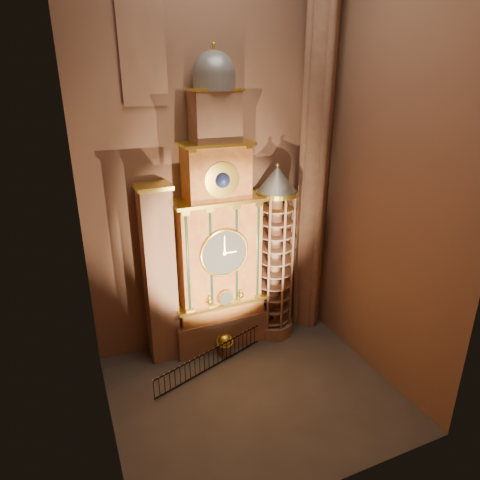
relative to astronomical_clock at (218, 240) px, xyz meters
name	(u,v)px	position (x,y,z in m)	size (l,w,h in m)	color
floor	(254,393)	(0.00, -4.96, -6.68)	(14.00, 14.00, 0.00)	#383330
wall_back	(210,160)	(0.00, 1.04, 4.32)	(22.00, 22.00, 0.00)	brown
wall_left	(82,203)	(-7.00, -4.96, 4.32)	(22.00, 22.00, 0.00)	brown
wall_right	(388,171)	(7.00, -4.96, 4.32)	(22.00, 22.00, 0.00)	brown
astronomical_clock	(218,240)	(0.00, 0.00, 0.00)	(5.60, 2.41, 16.70)	#8C634C
portrait_tower	(160,275)	(-3.40, 0.02, -1.53)	(1.80, 1.60, 10.20)	#8C634C
stair_turret	(275,255)	(3.50, -0.26, -1.41)	(2.50, 2.50, 10.80)	#8C634C
gothic_pier	(315,155)	(6.10, 0.04, 4.32)	(2.04, 2.04, 22.00)	#8C634C
stained_glass_window	(142,48)	(-3.20, 0.95, 9.82)	(2.20, 0.14, 5.20)	navy
celestial_globe	(225,343)	(-0.22, -1.45, -5.84)	(1.12, 1.08, 1.40)	#8C634C
iron_railing	(220,354)	(-0.75, -2.05, -6.04)	(8.19, 2.96, 1.18)	black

